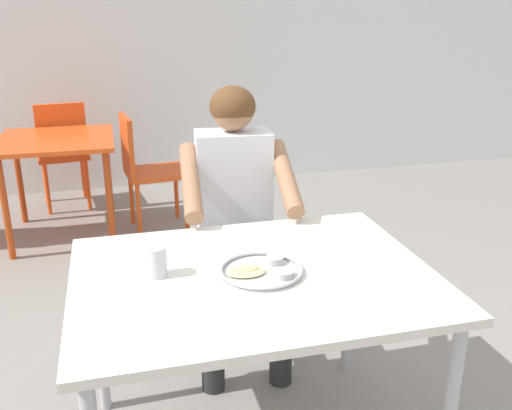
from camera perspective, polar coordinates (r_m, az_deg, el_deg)
name	(u,v)px	position (r m, az deg, el deg)	size (l,w,h in m)	color
table_foreground	(254,292)	(1.95, -0.25, -8.68)	(1.20, 0.91, 0.74)	silver
thali_tray	(262,270)	(1.91, 0.60, -6.55)	(0.28, 0.28, 0.03)	#B7BABF
drinking_cup	(156,261)	(1.90, -9.99, -5.53)	(0.07, 0.07, 0.10)	silver
chair_foreground	(230,232)	(2.85, -2.59, -2.77)	(0.44, 0.42, 0.89)	silver
diner_foreground	(236,203)	(2.56, -1.99, 0.23)	(0.53, 0.58, 1.26)	#262626
table_background_red	(57,151)	(4.20, -19.32, 5.11)	(0.77, 0.81, 0.72)	#E04C19
chair_red_right	(145,165)	(4.20, -11.09, 3.96)	(0.47, 0.44, 0.86)	#D14A1A
chair_red_far	(63,148)	(4.80, -18.83, 5.40)	(0.44, 0.47, 0.88)	#EF501A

